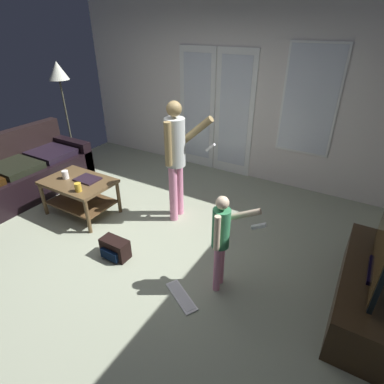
% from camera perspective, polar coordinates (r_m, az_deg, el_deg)
% --- Properties ---
extents(ground_plane, '(5.61, 4.97, 0.02)m').
position_cam_1_polar(ground_plane, '(3.90, -10.23, -9.18)').
color(ground_plane, '#959D84').
extents(wall_back_with_doors, '(5.61, 0.09, 2.79)m').
position_cam_1_polar(wall_back_with_doors, '(5.23, 6.78, 17.71)').
color(wall_back_with_doors, silver).
rests_on(wall_back_with_doors, ground_plane).
extents(leather_couch, '(0.89, 2.18, 0.90)m').
position_cam_1_polar(leather_couch, '(5.35, -29.68, 2.40)').
color(leather_couch, black).
rests_on(leather_couch, ground_plane).
extents(coffee_table, '(0.92, 0.63, 0.51)m').
position_cam_1_polar(coffee_table, '(4.44, -19.95, 0.38)').
color(coffee_table, brown).
rests_on(coffee_table, ground_plane).
extents(tv_stand, '(0.46, 1.49, 0.43)m').
position_cam_1_polar(tv_stand, '(3.36, 29.29, -15.44)').
color(tv_stand, '#332313').
rests_on(tv_stand, ground_plane).
extents(flat_screen_tv, '(0.08, 1.11, 0.65)m').
position_cam_1_polar(flat_screen_tv, '(3.05, 31.74, -7.86)').
color(flat_screen_tv, black).
rests_on(flat_screen_tv, tv_stand).
extents(person_adult, '(0.57, 0.46, 1.57)m').
position_cam_1_polar(person_adult, '(3.86, -2.93, 7.27)').
color(person_adult, pink).
rests_on(person_adult, ground_plane).
extents(person_child, '(0.46, 0.32, 1.04)m').
position_cam_1_polar(person_child, '(2.90, 5.50, -8.01)').
color(person_child, pink).
rests_on(person_child, ground_plane).
extents(floor_lamp, '(0.33, 0.33, 1.78)m').
position_cam_1_polar(floor_lamp, '(5.96, -23.26, 18.89)').
color(floor_lamp, '#362820').
rests_on(floor_lamp, ground_plane).
extents(backpack, '(0.33, 0.21, 0.23)m').
position_cam_1_polar(backpack, '(3.66, -13.98, -10.06)').
color(backpack, black).
rests_on(backpack, ground_plane).
extents(loose_keyboard, '(0.45, 0.33, 0.02)m').
position_cam_1_polar(loose_keyboard, '(3.20, -1.97, -18.62)').
color(loose_keyboard, white).
rests_on(loose_keyboard, ground_plane).
extents(laptop_closed, '(0.31, 0.24, 0.02)m').
position_cam_1_polar(laptop_closed, '(4.36, -18.64, 2.26)').
color(laptop_closed, black).
rests_on(laptop_closed, coffee_table).
extents(cup_near_edge, '(0.08, 0.08, 0.11)m').
position_cam_1_polar(cup_near_edge, '(4.48, -22.24, 2.96)').
color(cup_near_edge, white).
rests_on(cup_near_edge, coffee_table).
extents(cup_by_laptop, '(0.08, 0.08, 0.11)m').
position_cam_1_polar(cup_by_laptop, '(4.08, -20.19, 0.83)').
color(cup_by_laptop, gold).
rests_on(cup_by_laptop, coffee_table).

